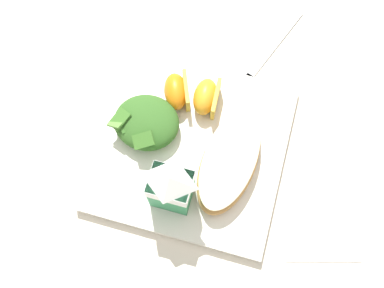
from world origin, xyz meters
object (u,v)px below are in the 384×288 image
(white_plate, at_px, (192,148))
(orange_wedge_middle, at_px, (177,91))
(green_salad_pile, at_px, (146,122))
(orange_wedge_front, at_px, (207,97))
(cheesy_pizza_bread, at_px, (229,161))
(milk_carton, at_px, (171,187))
(metal_fork, at_px, (265,57))
(paper_napkin, at_px, (320,224))

(white_plate, height_order, orange_wedge_middle, orange_wedge_middle)
(green_salad_pile, relative_size, orange_wedge_front, 1.67)
(cheesy_pizza_bread, bearing_deg, milk_carton, 45.97)
(milk_carton, bearing_deg, metal_fork, -106.58)
(milk_carton, height_order, orange_wedge_front, milk_carton)
(orange_wedge_front, distance_m, paper_napkin, 0.26)
(white_plate, xyz_separation_m, cheesy_pizza_bread, (-0.06, 0.01, 0.03))
(milk_carton, bearing_deg, paper_napkin, -174.44)
(paper_napkin, xyz_separation_m, metal_fork, (0.14, -0.25, 0.00))
(green_salad_pile, bearing_deg, cheesy_pizza_bread, 169.80)
(milk_carton, height_order, metal_fork, milk_carton)
(metal_fork, bearing_deg, cheesy_pizza_bread, 86.25)
(green_salad_pile, relative_size, milk_carton, 0.94)
(white_plate, relative_size, milk_carton, 2.55)
(orange_wedge_middle, bearing_deg, white_plate, 121.17)
(cheesy_pizza_bread, bearing_deg, paper_napkin, 162.41)
(paper_napkin, height_order, metal_fork, metal_fork)
(green_salad_pile, relative_size, orange_wedge_middle, 1.49)
(cheesy_pizza_bread, distance_m, metal_fork, 0.20)
(white_plate, distance_m, paper_napkin, 0.22)
(cheesy_pizza_bread, height_order, orange_wedge_middle, orange_wedge_middle)
(cheesy_pizza_bread, distance_m, milk_carton, 0.11)
(cheesy_pizza_bread, height_order, metal_fork, cheesy_pizza_bread)
(white_plate, bearing_deg, cheesy_pizza_bread, 167.80)
(white_plate, distance_m, cheesy_pizza_bread, 0.07)
(cheesy_pizza_bread, xyz_separation_m, paper_napkin, (-0.15, 0.05, -0.03))
(white_plate, distance_m, orange_wedge_front, 0.08)
(orange_wedge_middle, xyz_separation_m, metal_fork, (-0.12, -0.12, -0.03))
(milk_carton, bearing_deg, orange_wedge_front, -93.29)
(orange_wedge_front, xyz_separation_m, paper_napkin, (-0.21, 0.14, -0.03))
(white_plate, height_order, milk_carton, milk_carton)
(orange_wedge_middle, bearing_deg, metal_fork, -135.87)
(milk_carton, distance_m, metal_fork, 0.29)
(green_salad_pile, height_order, milk_carton, milk_carton)
(green_salad_pile, bearing_deg, milk_carton, 125.82)
(paper_napkin, bearing_deg, metal_fork, -60.80)
(milk_carton, bearing_deg, orange_wedge_middle, -76.48)
(green_salad_pile, xyz_separation_m, milk_carton, (-0.07, 0.09, 0.04))
(white_plate, bearing_deg, milk_carton, 85.34)
(orange_wedge_middle, distance_m, metal_fork, 0.17)
(cheesy_pizza_bread, xyz_separation_m, metal_fork, (-0.01, -0.20, -0.03))
(paper_napkin, distance_m, metal_fork, 0.29)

